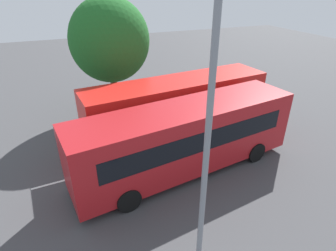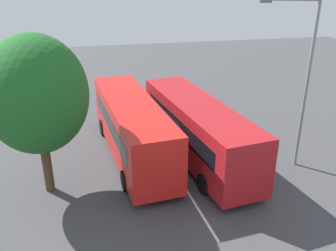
{
  "view_description": "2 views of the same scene",
  "coord_description": "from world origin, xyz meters",
  "px_view_note": "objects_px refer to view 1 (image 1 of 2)",
  "views": [
    {
      "loc": [
        -5.51,
        -11.64,
        8.28
      ],
      "look_at": [
        -0.97,
        -0.47,
        1.9
      ],
      "focal_mm": 29.5,
      "sensor_mm": 36.0,
      "label": 1
    },
    {
      "loc": [
        -18.03,
        3.95,
        9.73
      ],
      "look_at": [
        0.08,
        -0.17,
        1.88
      ],
      "focal_mm": 38.27,
      "sensor_mm": 36.0,
      "label": 2
    }
  ],
  "objects_px": {
    "bus_far_left": "(187,136)",
    "street_lamp": "(206,131)",
    "pedestrian": "(268,103)",
    "depot_tree": "(110,41)",
    "bus_center_left": "(178,105)"
  },
  "relations": [
    {
      "from": "bus_far_left",
      "to": "street_lamp",
      "type": "distance_m",
      "value": 6.14
    },
    {
      "from": "pedestrian",
      "to": "depot_tree",
      "type": "xyz_separation_m",
      "value": [
        -9.14,
        4.8,
        3.86
      ]
    },
    {
      "from": "street_lamp",
      "to": "bus_far_left",
      "type": "bearing_deg",
      "value": -1.19
    },
    {
      "from": "pedestrian",
      "to": "depot_tree",
      "type": "height_order",
      "value": "depot_tree"
    },
    {
      "from": "bus_far_left",
      "to": "pedestrian",
      "type": "height_order",
      "value": "bus_far_left"
    },
    {
      "from": "bus_far_left",
      "to": "pedestrian",
      "type": "xyz_separation_m",
      "value": [
        7.46,
        3.14,
        -0.8
      ]
    },
    {
      "from": "bus_center_left",
      "to": "street_lamp",
      "type": "bearing_deg",
      "value": -115.62
    },
    {
      "from": "bus_center_left",
      "to": "depot_tree",
      "type": "relative_size",
      "value": 1.47
    },
    {
      "from": "bus_center_left",
      "to": "depot_tree",
      "type": "distance_m",
      "value": 6.07
    },
    {
      "from": "bus_far_left",
      "to": "pedestrian",
      "type": "relative_size",
      "value": 6.37
    },
    {
      "from": "bus_far_left",
      "to": "depot_tree",
      "type": "distance_m",
      "value": 8.67
    },
    {
      "from": "bus_center_left",
      "to": "pedestrian",
      "type": "distance_m",
      "value": 6.41
    },
    {
      "from": "bus_far_left",
      "to": "bus_center_left",
      "type": "xyz_separation_m",
      "value": [
        1.11,
        3.51,
        0.0
      ]
    },
    {
      "from": "bus_far_left",
      "to": "bus_center_left",
      "type": "bearing_deg",
      "value": 64.75
    },
    {
      "from": "bus_center_left",
      "to": "depot_tree",
      "type": "bearing_deg",
      "value": 116.53
    }
  ]
}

